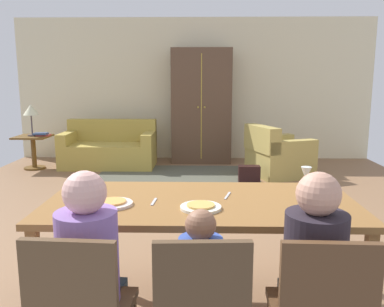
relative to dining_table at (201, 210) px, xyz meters
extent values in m
cube|color=brown|center=(-0.14, 2.05, -0.70)|extent=(6.85, 6.67, 0.02)
cube|color=beige|center=(-0.14, 5.44, 0.66)|extent=(6.85, 0.10, 2.70)
cube|color=brown|center=(0.00, 0.00, 0.05)|extent=(2.00, 0.95, 0.04)
cube|color=brown|center=(-0.94, -0.41, -0.33)|extent=(0.06, 0.06, 0.72)
cube|color=brown|center=(0.94, -0.41, -0.33)|extent=(0.06, 0.06, 0.72)
cube|color=brown|center=(-0.94, 0.41, -0.33)|extent=(0.06, 0.06, 0.72)
cube|color=brown|center=(0.94, 0.41, -0.33)|extent=(0.06, 0.06, 0.72)
cylinder|color=silver|center=(-0.55, -0.12, 0.07)|extent=(0.25, 0.25, 0.02)
cylinder|color=#E49A48|center=(-0.55, -0.12, 0.09)|extent=(0.17, 0.17, 0.01)
cylinder|color=white|center=(0.00, -0.18, 0.07)|extent=(0.25, 0.25, 0.02)
cylinder|color=gold|center=(0.00, -0.18, 0.09)|extent=(0.17, 0.17, 0.01)
cylinder|color=silver|center=(0.72, 0.18, 0.07)|extent=(0.06, 0.06, 0.01)
cylinder|color=silver|center=(0.72, 0.18, 0.12)|extent=(0.01, 0.01, 0.09)
cone|color=silver|center=(0.72, 0.18, 0.21)|extent=(0.07, 0.07, 0.09)
cube|color=silver|center=(-0.30, -0.05, 0.07)|extent=(0.03, 0.15, 0.01)
cube|color=silver|center=(0.18, 0.10, 0.07)|extent=(0.06, 0.17, 0.01)
cube|color=brown|center=(-0.56, -0.94, -0.03)|extent=(0.42, 0.07, 0.42)
cylinder|color=#8D68B5|center=(-0.55, -0.69, -0.01)|extent=(0.30, 0.30, 0.46)
sphere|color=beige|center=(-0.55, -0.69, 0.31)|extent=(0.21, 0.21, 0.21)
cube|color=#503823|center=(0.01, -0.94, -0.03)|extent=(0.42, 0.06, 0.42)
cylinder|color=#3751AB|center=(0.00, -0.69, -0.08)|extent=(0.22, 0.22, 0.33)
sphere|color=#97664A|center=(0.00, -0.69, 0.15)|extent=(0.15, 0.15, 0.15)
cube|color=brown|center=(0.54, -0.94, -0.03)|extent=(0.42, 0.05, 0.42)
cylinder|color=#29212B|center=(0.55, -0.69, -0.01)|extent=(0.30, 0.30, 0.46)
sphere|color=tan|center=(0.55, -0.69, 0.31)|extent=(0.21, 0.21, 0.21)
cube|color=#4F5042|center=(-0.38, 3.73, -0.69)|extent=(2.60, 1.80, 0.01)
cube|color=#B49B41|center=(-1.64, 4.53, -0.48)|extent=(1.62, 0.84, 0.42)
cube|color=#B49B41|center=(-1.64, 4.87, -0.07)|extent=(1.62, 0.20, 0.40)
cube|color=#B49B41|center=(-2.37, 4.53, -0.17)|extent=(0.18, 0.84, 0.20)
cube|color=#B49B41|center=(-0.92, 4.53, -0.17)|extent=(0.18, 0.84, 0.20)
cube|color=tan|center=(1.28, 3.93, -0.48)|extent=(1.08, 1.09, 0.42)
cube|color=tan|center=(0.96, 3.81, -0.07)|extent=(0.48, 0.87, 0.40)
cube|color=tan|center=(1.40, 3.61, -0.17)|extent=(0.85, 0.46, 0.20)
cube|color=tan|center=(1.16, 4.24, -0.17)|extent=(0.85, 0.46, 0.20)
cube|color=brown|center=(0.00, 5.05, 0.36)|extent=(1.10, 0.56, 2.10)
cube|color=#B49634|center=(0.00, 4.76, 0.36)|extent=(0.02, 0.01, 1.89)
sphere|color=#B49634|center=(-0.06, 4.76, 0.36)|extent=(0.04, 0.04, 0.04)
sphere|color=#B49634|center=(0.06, 4.76, 0.36)|extent=(0.04, 0.04, 0.04)
cube|color=brown|center=(-2.92, 4.33, -0.13)|extent=(0.56, 0.56, 0.03)
cylinder|color=brown|center=(-2.92, 4.33, -0.42)|extent=(0.08, 0.08, 0.55)
cylinder|color=brown|center=(-2.92, 4.33, -0.68)|extent=(0.36, 0.36, 0.03)
cylinder|color=#493D43|center=(-2.92, 4.33, -0.10)|extent=(0.16, 0.16, 0.02)
cylinder|color=#493D43|center=(-2.92, 4.33, 0.08)|extent=(0.02, 0.02, 0.34)
cone|color=beige|center=(-2.92, 4.33, 0.34)|extent=(0.26, 0.26, 0.18)
cube|color=#963734|center=(-2.72, 4.32, -0.10)|extent=(0.22, 0.16, 0.03)
cube|color=#364D7C|center=(-2.76, 4.30, -0.07)|extent=(0.22, 0.16, 0.03)
cube|color=black|center=(0.73, 3.43, -0.56)|extent=(0.32, 0.16, 0.26)
camera|label=1|loc=(0.00, -2.52, 0.83)|focal=37.76mm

